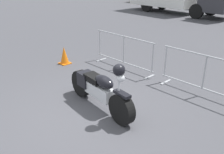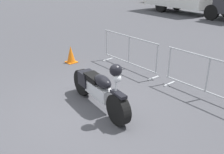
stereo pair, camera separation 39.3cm
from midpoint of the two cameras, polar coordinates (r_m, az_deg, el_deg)
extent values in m
plane|color=#424247|center=(5.61, -3.88, -8.28)|extent=(120.00, 120.00, 0.00)
cylinder|color=black|center=(5.10, 3.70, -7.47)|extent=(0.68, 0.27, 0.66)
cylinder|color=black|center=(6.30, -4.94, -1.24)|extent=(0.68, 0.27, 0.66)
cube|color=silver|center=(5.63, -1.10, -3.10)|extent=(0.89, 0.36, 0.29)
ellipsoid|color=black|center=(5.36, -0.08, -1.07)|extent=(0.61, 0.34, 0.27)
cube|color=black|center=(5.67, -2.11, -0.16)|extent=(0.57, 0.36, 0.12)
cube|color=black|center=(6.01, -3.81, -0.32)|extent=(0.41, 0.37, 0.33)
cube|color=black|center=(4.93, 3.80, -3.96)|extent=(0.43, 0.20, 0.06)
cylinder|color=silver|center=(4.94, 3.13, -2.07)|extent=(0.05, 0.05, 0.46)
sphere|color=silver|center=(4.83, 3.54, -0.35)|extent=(0.16, 0.16, 0.16)
sphere|color=black|center=(4.81, 3.22, 1.54)|extent=(0.25, 0.25, 0.25)
cylinder|color=#9EA0A5|center=(7.80, 5.46, 9.15)|extent=(2.39, 0.07, 0.04)
cylinder|color=#9EA0A5|center=(8.04, 5.24, 3.27)|extent=(2.39, 0.07, 0.04)
cylinder|color=#9EA0A5|center=(8.73, 0.03, 7.88)|extent=(0.04, 0.04, 0.85)
cylinder|color=#9EA0A5|center=(7.91, 5.35, 6.17)|extent=(0.04, 0.04, 0.85)
cylinder|color=#9EA0A5|center=(7.19, 11.77, 4.01)|extent=(0.04, 0.04, 0.85)
cube|color=#9EA0A5|center=(8.85, 0.32, 3.98)|extent=(0.07, 0.44, 0.03)
cube|color=#9EA0A5|center=(7.44, 10.98, -0.29)|extent=(0.07, 0.44, 0.03)
cylinder|color=#9EA0A5|center=(6.30, 23.27, 3.93)|extent=(2.39, 0.07, 0.04)
cylinder|color=#9EA0A5|center=(6.60, 22.12, -3.04)|extent=(2.39, 0.07, 0.04)
cylinder|color=#9EA0A5|center=(6.99, 14.56, 3.18)|extent=(0.04, 0.04, 0.85)
cylinder|color=#9EA0A5|center=(6.44, 22.68, 0.36)|extent=(0.04, 0.04, 0.85)
cube|color=#9EA0A5|center=(7.17, 14.52, -1.55)|extent=(0.07, 0.44, 0.03)
cylinder|color=black|center=(17.62, 22.42, 13.50)|extent=(0.97, 0.32, 0.96)
cylinder|color=black|center=(21.54, 15.27, 15.86)|extent=(0.97, 0.32, 0.96)
cylinder|color=black|center=(20.04, 11.76, 15.68)|extent=(0.97, 0.32, 0.96)
cylinder|color=black|center=(25.86, 11.76, 16.92)|extent=(0.29, 0.66, 0.65)
cylinder|color=black|center=(26.30, 19.43, 16.22)|extent=(0.28, 0.66, 0.64)
cylinder|color=black|center=(24.56, 13.33, 16.47)|extent=(0.28, 0.66, 0.64)
cylinder|color=black|center=(23.84, 16.46, 15.98)|extent=(0.28, 0.66, 0.64)
cube|color=#236B38|center=(23.90, 22.27, 15.94)|extent=(2.14, 4.38, 0.69)
cylinder|color=black|center=(25.45, 21.86, 15.69)|extent=(0.28, 0.65, 0.63)
cylinder|color=black|center=(22.99, 19.10, 15.42)|extent=(0.28, 0.65, 0.63)
cylinder|color=black|center=(22.42, 22.50, 14.79)|extent=(0.28, 0.65, 0.63)
cube|color=orange|center=(8.70, -7.99, 3.40)|extent=(0.34, 0.34, 0.03)
cone|color=orange|center=(8.61, -8.10, 5.24)|extent=(0.28, 0.28, 0.56)
camera|label=1|loc=(0.20, -88.05, 0.83)|focal=40.00mm
camera|label=2|loc=(0.20, 91.95, -0.83)|focal=40.00mm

